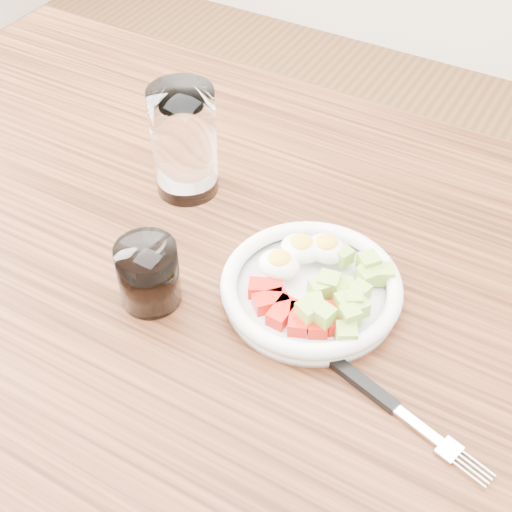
{
  "coord_description": "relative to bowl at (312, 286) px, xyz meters",
  "views": [
    {
      "loc": [
        0.3,
        -0.53,
        1.42
      ],
      "look_at": [
        -0.01,
        0.01,
        0.8
      ],
      "focal_mm": 50.0,
      "sensor_mm": 36.0,
      "label": 1
    }
  ],
  "objects": [
    {
      "name": "dining_table",
      "position": [
        -0.07,
        -0.01,
        -0.12
      ],
      "size": [
        1.5,
        0.9,
        0.77
      ],
      "color": "brown",
      "rests_on": "ground"
    },
    {
      "name": "bowl",
      "position": [
        0.0,
        0.0,
        0.0
      ],
      "size": [
        0.22,
        0.22,
        0.05
      ],
      "color": "white",
      "rests_on": "dining_table"
    },
    {
      "name": "fork",
      "position": [
        0.13,
        -0.1,
        -0.01
      ],
      "size": [
        0.22,
        0.08,
        0.01
      ],
      "color": "black",
      "rests_on": "dining_table"
    },
    {
      "name": "water_glass",
      "position": [
        -0.25,
        0.1,
        0.06
      ],
      "size": [
        0.09,
        0.09,
        0.16
      ],
      "primitive_type": "cylinder",
      "color": "white",
      "rests_on": "dining_table"
    },
    {
      "name": "coffee_glass",
      "position": [
        -0.17,
        -0.1,
        0.02
      ],
      "size": [
        0.07,
        0.07,
        0.08
      ],
      "color": "white",
      "rests_on": "dining_table"
    }
  ]
}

